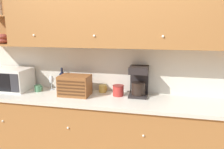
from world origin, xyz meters
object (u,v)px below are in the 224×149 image
mug_blue_second (38,88)px  wine_bottle (62,80)px  mug (103,89)px  microwave (11,79)px  storage_canister (118,90)px  wine_glass (51,80)px  coffee_maker (139,81)px  bread_box (75,85)px

mug_blue_second → wine_bottle: size_ratio=0.35×
mug_blue_second → mug: bearing=10.0°
microwave → wine_bottle: (0.69, 0.16, -0.01)m
microwave → storage_canister: (1.50, 0.05, -0.08)m
mug_blue_second → mug: size_ratio=1.00×
wine_glass → storage_canister: size_ratio=1.37×
mug → coffee_maker: coffee_maker is taller
coffee_maker → mug_blue_second: bearing=-175.7°
wine_glass → wine_bottle: size_ratio=0.65×
wine_bottle → bread_box: wine_bottle is taller
bread_box → mug: size_ratio=3.58×
microwave → wine_bottle: bearing=13.5°
wine_glass → storage_canister: bearing=-4.3°
mug → storage_canister: (0.23, -0.10, 0.02)m
wine_bottle → mug: bearing=-0.8°
wine_glass → mug_blue_second: bearing=-139.0°
bread_box → storage_canister: size_ratio=2.65×
mug_blue_second → storage_canister: (1.09, 0.05, 0.02)m
mug → mug_blue_second: bearing=-170.0°
mug → bread_box: bearing=-146.5°
mug_blue_second → bread_box: 0.56m
mug → coffee_maker: (0.48, -0.05, 0.14)m
microwave → coffee_maker: size_ratio=1.37×
wine_bottle → coffee_maker: (1.06, -0.06, 0.05)m
wine_glass → wine_bottle: wine_bottle is taller
storage_canister → coffee_maker: 0.29m
mug_blue_second → wine_bottle: bearing=29.6°
wine_bottle → wine_glass: bearing=-164.4°
microwave → wine_bottle: 0.71m
microwave → wine_bottle: wine_bottle is taller
mug_blue_second → storage_canister: bearing=2.5°
coffee_maker → bread_box: bearing=-168.9°
storage_canister → coffee_maker: size_ratio=0.38×
mug_blue_second → bread_box: bearing=-5.6°
mug_blue_second → coffee_maker: (1.34, 0.10, 0.15)m
mug_blue_second → coffee_maker: 1.36m
wine_glass → coffee_maker: size_ratio=0.52×
wine_glass → bread_box: (0.41, -0.17, -0.00)m
microwave → wine_glass: 0.56m
wine_bottle → bread_box: size_ratio=0.80×
microwave → wine_glass: microwave is taller
wine_glass → wine_bottle: bearing=15.6°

